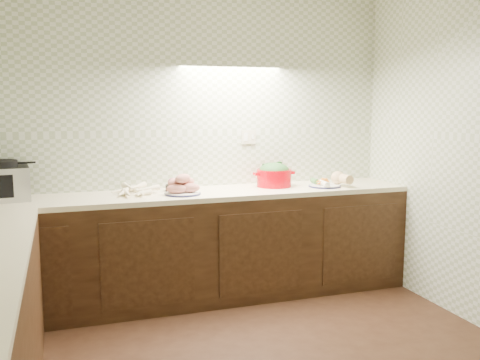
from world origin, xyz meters
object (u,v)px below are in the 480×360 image
object	(u,v)px
parsnip_pile	(138,190)
sweet_potato_plate	(182,187)
dutch_oven	(274,175)
veg_plate	(330,181)
onion_bowl	(174,186)

from	to	relation	value
parsnip_pile	sweet_potato_plate	bearing A→B (deg)	-19.74
parsnip_pile	dutch_oven	world-z (taller)	dutch_oven
parsnip_pile	dutch_oven	bearing A→B (deg)	1.35
dutch_oven	sweet_potato_plate	bearing A→B (deg)	-170.21
parsnip_pile	sweet_potato_plate	xyz separation A→B (m)	(0.33, -0.12, 0.03)
parsnip_pile	veg_plate	size ratio (longest dim) A/B	1.05
sweet_potato_plate	onion_bowl	world-z (taller)	sweet_potato_plate
sweet_potato_plate	dutch_oven	world-z (taller)	dutch_oven
onion_bowl	dutch_oven	size ratio (longest dim) A/B	0.39
onion_bowl	parsnip_pile	bearing A→B (deg)	-166.47
parsnip_pile	onion_bowl	world-z (taller)	onion_bowl
onion_bowl	veg_plate	world-z (taller)	veg_plate
sweet_potato_plate	onion_bowl	distance (m)	0.19
sweet_potato_plate	parsnip_pile	bearing A→B (deg)	160.26
dutch_oven	veg_plate	xyz separation A→B (m)	(0.47, -0.15, -0.05)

